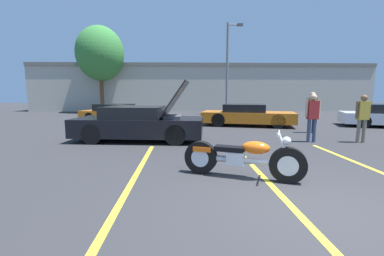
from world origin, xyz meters
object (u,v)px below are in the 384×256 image
(light_pole, at_px, (228,65))
(spectator_by_show_car, at_px, (313,114))
(show_car_hood_open, at_px, (139,124))
(parked_car_left_row, at_px, (116,114))
(spectator_midground, at_px, (312,109))
(motorcycle, at_px, (242,158))
(spectator_near_motorcycle, at_px, (363,114))
(tree_background, at_px, (100,54))
(parked_car_mid_row, at_px, (247,115))

(light_pole, height_order, spectator_by_show_car, light_pole)
(show_car_hood_open, relative_size, parked_car_left_row, 1.08)
(parked_car_left_row, distance_m, spectator_midground, 10.30)
(motorcycle, xyz_separation_m, spectator_by_show_car, (3.33, 3.70, 0.58))
(motorcycle, height_order, parked_car_left_row, parked_car_left_row)
(motorcycle, height_order, spectator_near_motorcycle, spectator_near_motorcycle)
(show_car_hood_open, distance_m, parked_car_left_row, 6.11)
(tree_background, relative_size, spectator_near_motorcycle, 4.42)
(spectator_near_motorcycle, bearing_deg, tree_background, 132.85)
(light_pole, relative_size, spectator_near_motorcycle, 4.15)
(parked_car_left_row, bearing_deg, motorcycle, -41.50)
(spectator_by_show_car, bearing_deg, light_pole, 95.23)
(light_pole, relative_size, show_car_hood_open, 1.46)
(light_pole, height_order, parked_car_mid_row, light_pole)
(parked_car_mid_row, distance_m, spectator_near_motorcycle, 5.49)
(motorcycle, bearing_deg, light_pole, 103.00)
(light_pole, distance_m, spectator_by_show_car, 11.64)
(show_car_hood_open, bearing_deg, light_pole, 70.47)
(tree_background, bearing_deg, spectator_near_motorcycle, -47.15)
(tree_background, height_order, parked_car_left_row, tree_background)
(light_pole, relative_size, tree_background, 0.94)
(light_pole, bearing_deg, spectator_midground, -77.33)
(motorcycle, xyz_separation_m, spectator_midground, (4.36, 5.78, 0.63))
(parked_car_left_row, distance_m, spectator_by_show_car, 10.44)
(tree_background, bearing_deg, parked_car_mid_row, -42.87)
(show_car_hood_open, relative_size, spectator_by_show_car, 2.81)
(tree_background, distance_m, motorcycle, 20.30)
(light_pole, distance_m, parked_car_mid_row, 7.49)
(show_car_hood_open, distance_m, parked_car_mid_row, 6.36)
(motorcycle, bearing_deg, parked_car_left_row, 138.91)
(show_car_hood_open, xyz_separation_m, parked_car_left_row, (-2.28, 5.67, -0.10))
(light_pole, height_order, spectator_midground, light_pole)
(parked_car_left_row, bearing_deg, light_pole, 55.84)
(motorcycle, relative_size, parked_car_mid_row, 0.48)
(light_pole, bearing_deg, motorcycle, -98.75)
(spectator_midground, bearing_deg, spectator_by_show_car, -116.38)
(parked_car_mid_row, bearing_deg, light_pole, 103.72)
(motorcycle, relative_size, parked_car_left_row, 0.54)
(parked_car_mid_row, height_order, spectator_by_show_car, spectator_by_show_car)
(spectator_by_show_car, relative_size, spectator_midground, 0.96)
(show_car_hood_open, height_order, spectator_by_show_car, show_car_hood_open)
(parked_car_left_row, bearing_deg, show_car_hood_open, -46.76)
(motorcycle, height_order, parked_car_mid_row, parked_car_mid_row)
(tree_background, xyz_separation_m, spectator_midground, (12.68, -12.16, -3.99))
(tree_background, distance_m, spectator_by_show_car, 18.83)
(spectator_midground, bearing_deg, motorcycle, -127.05)
(motorcycle, distance_m, parked_car_left_row, 11.10)
(light_pole, distance_m, show_car_hood_open, 12.31)
(parked_car_left_row, bearing_deg, parked_car_mid_row, 8.33)
(show_car_hood_open, distance_m, spectator_near_motorcycle, 7.85)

